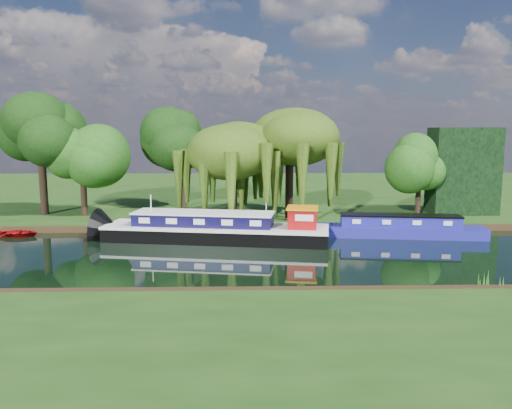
{
  "coord_description": "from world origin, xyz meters",
  "views": [
    {
      "loc": [
        -1.39,
        -31.89,
        8.11
      ],
      "look_at": [
        -0.53,
        4.19,
        2.8
      ],
      "focal_mm": 35.0,
      "sensor_mm": 36.0,
      "label": 1
    }
  ],
  "objects_px": {
    "dutch_barge": "(218,229)",
    "narrowboat": "(400,228)",
    "white_cruiser": "(456,238)",
    "red_dinghy": "(18,236)"
  },
  "relations": [
    {
      "from": "dutch_barge",
      "to": "narrowboat",
      "type": "height_order",
      "value": "dutch_barge"
    },
    {
      "from": "red_dinghy",
      "to": "white_cruiser",
      "type": "relative_size",
      "value": 1.48
    },
    {
      "from": "narrowboat",
      "to": "white_cruiser",
      "type": "height_order",
      "value": "narrowboat"
    },
    {
      "from": "dutch_barge",
      "to": "narrowboat",
      "type": "bearing_deg",
      "value": 13.68
    },
    {
      "from": "narrowboat",
      "to": "white_cruiser",
      "type": "bearing_deg",
      "value": -1.92
    },
    {
      "from": "white_cruiser",
      "to": "dutch_barge",
      "type": "bearing_deg",
      "value": 73.8
    },
    {
      "from": "dutch_barge",
      "to": "red_dinghy",
      "type": "distance_m",
      "value": 15.87
    },
    {
      "from": "narrowboat",
      "to": "red_dinghy",
      "type": "relative_size",
      "value": 3.98
    },
    {
      "from": "dutch_barge",
      "to": "narrowboat",
      "type": "distance_m",
      "value": 14.07
    },
    {
      "from": "white_cruiser",
      "to": "narrowboat",
      "type": "bearing_deg",
      "value": 63.17
    }
  ]
}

